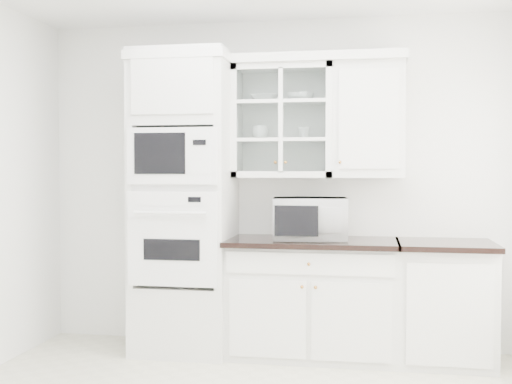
# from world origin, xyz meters

# --- Properties ---
(room_shell) EXTENTS (4.00, 3.50, 2.70)m
(room_shell) POSITION_xyz_m (0.00, 0.43, 1.78)
(room_shell) COLOR white
(room_shell) RESTS_ON ground
(oven_column) EXTENTS (0.76, 0.68, 2.40)m
(oven_column) POSITION_xyz_m (-0.75, 1.42, 1.20)
(oven_column) COLOR silver
(oven_column) RESTS_ON ground
(base_cabinet_run) EXTENTS (1.32, 0.67, 0.92)m
(base_cabinet_run) POSITION_xyz_m (0.28, 1.45, 0.46)
(base_cabinet_run) COLOR silver
(base_cabinet_run) RESTS_ON ground
(extra_base_cabinet) EXTENTS (0.72, 0.67, 0.92)m
(extra_base_cabinet) POSITION_xyz_m (1.28, 1.45, 0.46)
(extra_base_cabinet) COLOR silver
(extra_base_cabinet) RESTS_ON ground
(upper_cabinet_glass) EXTENTS (0.80, 0.33, 0.90)m
(upper_cabinet_glass) POSITION_xyz_m (0.03, 1.58, 1.85)
(upper_cabinet_glass) COLOR silver
(upper_cabinet_glass) RESTS_ON room_shell
(upper_cabinet_solid) EXTENTS (0.55, 0.33, 0.90)m
(upper_cabinet_solid) POSITION_xyz_m (0.71, 1.58, 1.85)
(upper_cabinet_solid) COLOR silver
(upper_cabinet_solid) RESTS_ON room_shell
(crown_molding) EXTENTS (2.14, 0.38, 0.07)m
(crown_molding) POSITION_xyz_m (-0.07, 1.56, 2.33)
(crown_molding) COLOR white
(crown_molding) RESTS_ON room_shell
(countertop_microwave) EXTENTS (0.61, 0.53, 0.33)m
(countertop_microwave) POSITION_xyz_m (0.26, 1.43, 1.08)
(countertop_microwave) COLOR white
(countertop_microwave) RESTS_ON base_cabinet_run
(bowl_a) EXTENTS (0.24, 0.24, 0.06)m
(bowl_a) POSITION_xyz_m (-0.13, 1.57, 2.04)
(bowl_a) COLOR white
(bowl_a) RESTS_ON upper_cabinet_glass
(bowl_b) EXTENTS (0.25, 0.25, 0.07)m
(bowl_b) POSITION_xyz_m (0.16, 1.60, 2.04)
(bowl_b) COLOR white
(bowl_b) RESTS_ON upper_cabinet_glass
(cup_a) EXTENTS (0.16, 0.16, 0.11)m
(cup_a) POSITION_xyz_m (-0.16, 1.60, 1.76)
(cup_a) COLOR white
(cup_a) RESTS_ON upper_cabinet_glass
(cup_b) EXTENTS (0.13, 0.13, 0.09)m
(cup_b) POSITION_xyz_m (0.20, 1.58, 1.76)
(cup_b) COLOR white
(cup_b) RESTS_ON upper_cabinet_glass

